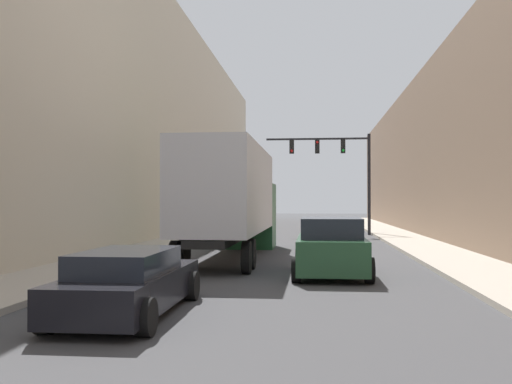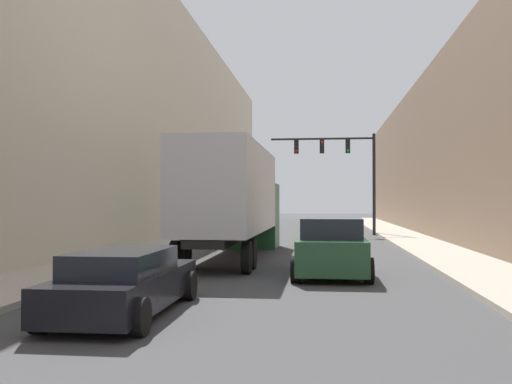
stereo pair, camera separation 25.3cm
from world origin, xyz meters
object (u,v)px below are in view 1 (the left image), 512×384
object	(u,v)px
semi_truck	(233,198)
sedan_car	(129,283)
suv_car	(331,248)
traffic_signal_gantry	(341,163)

from	to	relation	value
semi_truck	sedan_car	size ratio (longest dim) A/B	2.55
suv_car	semi_truck	bearing A→B (deg)	126.65
suv_car	traffic_signal_gantry	world-z (taller)	traffic_signal_gantry
suv_car	traffic_signal_gantry	size ratio (longest dim) A/B	0.65
sedan_car	suv_car	distance (m)	7.50
suv_car	traffic_signal_gantry	xyz separation A→B (m)	(1.24, 20.71, 3.92)
sedan_car	traffic_signal_gantry	bearing A→B (deg)	78.89
semi_truck	sedan_car	xyz separation A→B (m)	(-0.42, -11.20, -1.71)
sedan_car	traffic_signal_gantry	distance (m)	27.84
semi_truck	suv_car	bearing A→B (deg)	-53.35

